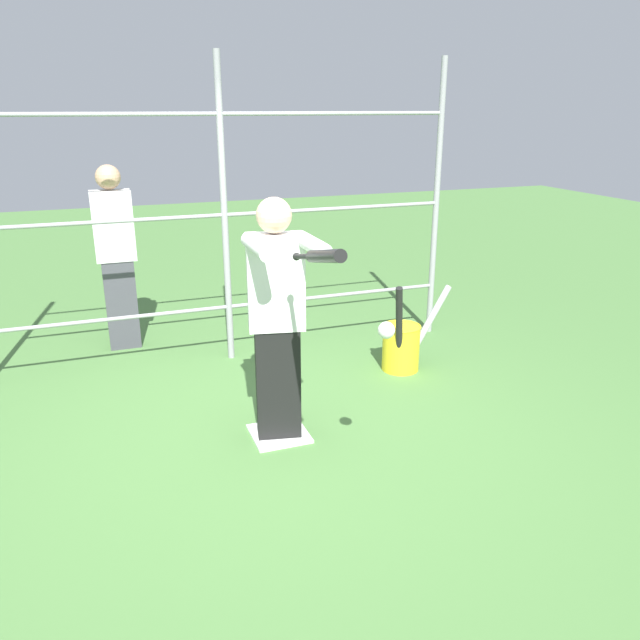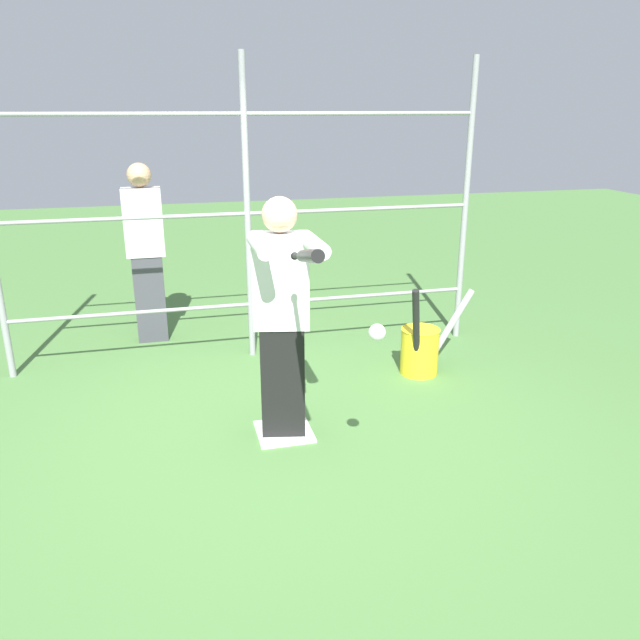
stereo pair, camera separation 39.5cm
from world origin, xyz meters
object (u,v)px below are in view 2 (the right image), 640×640
(softball_in_flight, at_px, (377,332))
(bystander_behind_fence, at_px, (146,251))
(baseball_bat_swinging, at_px, (307,256))
(bat_bucket, at_px, (421,349))
(batter, at_px, (282,313))

(softball_in_flight, relative_size, bystander_behind_fence, 0.05)
(baseball_bat_swinging, distance_m, softball_in_flight, 0.60)
(softball_in_flight, bearing_deg, baseball_bat_swinging, 1.53)
(baseball_bat_swinging, distance_m, bat_bucket, 2.64)
(baseball_bat_swinging, distance_m, bystander_behind_fence, 3.43)
(bat_bucket, bearing_deg, batter, 29.60)
(batter, relative_size, bystander_behind_fence, 0.97)
(baseball_bat_swinging, bearing_deg, batter, -92.63)
(bat_bucket, bearing_deg, baseball_bat_swinging, 50.90)
(batter, height_order, baseball_bat_swinging, batter)
(baseball_bat_swinging, bearing_deg, bat_bucket, -129.10)
(bat_bucket, bearing_deg, softball_in_flight, 59.21)
(batter, distance_m, bystander_behind_fence, 2.46)
(baseball_bat_swinging, relative_size, bat_bucket, 1.05)
(softball_in_flight, bearing_deg, batter, -70.39)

